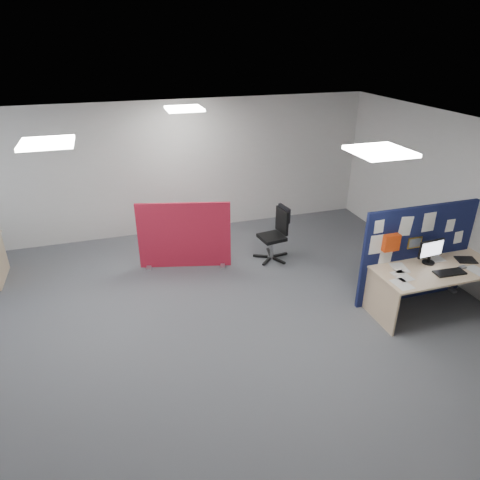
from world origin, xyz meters
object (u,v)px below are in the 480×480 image
object	(u,v)px
navy_divider	(415,253)
monitor_main	(431,250)
main_desk	(435,276)
red_divider	(184,236)
office_chair	(277,230)

from	to	relation	value
navy_divider	monitor_main	world-z (taller)	navy_divider
main_desk	monitor_main	size ratio (longest dim) A/B	4.50
red_divider	office_chair	size ratio (longest dim) A/B	1.60
navy_divider	monitor_main	xyz separation A→B (m)	(0.07, -0.22, 0.15)
navy_divider	monitor_main	bearing A→B (deg)	-72.45
red_divider	office_chair	xyz separation A→B (m)	(1.68, -0.19, -0.03)
monitor_main	office_chair	xyz separation A→B (m)	(-1.59, 2.10, -0.37)
monitor_main	red_divider	size ratio (longest dim) A/B	0.27
main_desk	office_chair	size ratio (longest dim) A/B	1.94
navy_divider	main_desk	size ratio (longest dim) A/B	0.98
navy_divider	office_chair	world-z (taller)	navy_divider
navy_divider	red_divider	bearing A→B (deg)	147.12
main_desk	navy_divider	bearing A→B (deg)	108.99
navy_divider	monitor_main	distance (m)	0.28
monitor_main	red_divider	distance (m)	4.00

